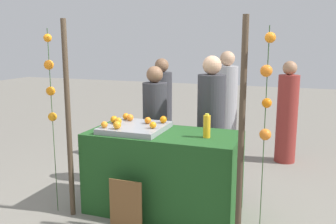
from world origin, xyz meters
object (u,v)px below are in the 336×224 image
at_px(stall_counter, 163,172).
at_px(orange_0, 114,119).
at_px(chalkboard_sign, 126,206).
at_px(juice_bottle, 207,126).
at_px(orange_1, 126,116).
at_px(vendor_left, 155,131).
at_px(vendor_right, 211,129).

xyz_separation_m(stall_counter, orange_0, (-0.60, 0.00, 0.55)).
bearing_deg(chalkboard_sign, juice_bottle, 35.55).
bearing_deg(orange_0, orange_1, 79.08).
bearing_deg(vendor_left, orange_1, -109.74).
distance_m(stall_counter, vendor_left, 0.85).
relative_size(orange_0, vendor_left, 0.05).
xyz_separation_m(orange_0, chalkboard_sign, (0.40, -0.54, -0.75)).
bearing_deg(vendor_left, chalkboard_sign, -81.70).
bearing_deg(chalkboard_sign, orange_0, 126.48).
height_order(stall_counter, juice_bottle, juice_bottle).
relative_size(juice_bottle, vendor_right, 0.15).
xyz_separation_m(orange_0, orange_1, (0.04, 0.22, -0.00)).
height_order(orange_1, vendor_left, vendor_left).
bearing_deg(orange_0, stall_counter, -0.15).
relative_size(vendor_left, vendor_right, 0.92).
height_order(stall_counter, chalkboard_sign, stall_counter).
bearing_deg(orange_1, vendor_right, 30.64).
bearing_deg(juice_bottle, vendor_left, 139.38).
bearing_deg(orange_1, stall_counter, -21.48).
distance_m(stall_counter, orange_1, 0.81).
xyz_separation_m(chalkboard_sign, vendor_right, (0.55, 1.29, 0.54)).
bearing_deg(orange_1, orange_0, -100.92).
xyz_separation_m(orange_0, juice_bottle, (1.09, -0.04, 0.02)).
bearing_deg(chalkboard_sign, vendor_left, 98.30).
distance_m(stall_counter, chalkboard_sign, 0.60).
relative_size(chalkboard_sign, vendor_left, 0.34).
relative_size(juice_bottle, chalkboard_sign, 0.46).
distance_m(orange_0, orange_1, 0.22).
bearing_deg(orange_0, vendor_left, 72.89).
relative_size(orange_1, juice_bottle, 0.31).
distance_m(orange_0, chalkboard_sign, 1.00).
xyz_separation_m(juice_bottle, vendor_right, (-0.15, 0.80, -0.23)).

